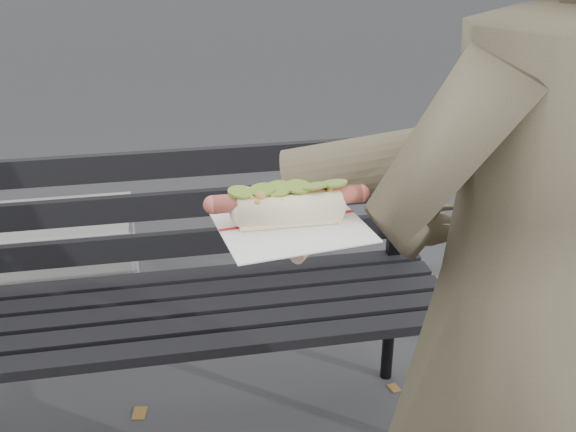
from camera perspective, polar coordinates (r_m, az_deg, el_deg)
park_bench at (r=1.96m, az=-9.17°, el=-5.47°), size 1.50×0.44×0.88m
person at (r=1.22m, az=18.21°, el=-8.19°), size 0.74×0.61×1.74m
held_hotdog at (r=0.99m, az=10.46°, el=4.01°), size 0.63×0.30×0.20m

